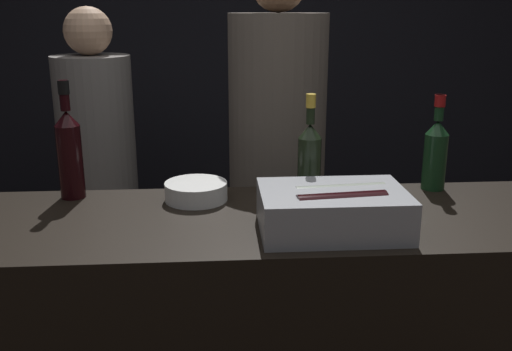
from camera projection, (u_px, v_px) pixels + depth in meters
wall_back_chalkboard at (233, 45)px, 3.58m from camera, size 6.40×0.06×2.80m
ice_bin_with_bottles at (334, 209)px, 1.57m from camera, size 0.40×0.28×0.13m
bowl_white at (196, 191)px, 1.84m from camera, size 0.20×0.20×0.06m
red_wine_bottle_burgundy at (436, 151)px, 1.92m from camera, size 0.08×0.08×0.32m
red_wine_bottle_black_foil at (69, 150)px, 1.83m from camera, size 0.08×0.08×0.38m
champagne_bottle at (309, 159)px, 1.80m from camera, size 0.07×0.07×0.34m
person_in_hoodie at (277, 164)px, 2.32m from camera, size 0.39×0.39×1.81m
person_blond_tee at (99, 167)px, 2.66m from camera, size 0.35×0.35×1.63m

